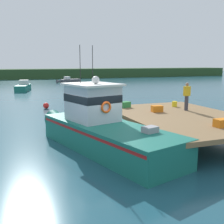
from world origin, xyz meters
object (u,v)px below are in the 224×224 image
moored_boat_outer_mooring (69,81)px  moored_boat_far_right (24,87)px  mooring_buoy_spare_mooring (74,97)px  crate_stack_mid_dock (125,105)px  mooring_buoy_inshore (46,106)px  crate_single_far (157,109)px  crate_single_by_cleat (221,123)px  deckhand_by_the_boat (187,96)px  main_fishing_boat (100,127)px  bait_bucket (175,104)px

moored_boat_outer_mooring → moored_boat_far_right: (-9.50, -13.78, 0.09)m
mooring_buoy_spare_mooring → crate_stack_mid_dock: bearing=-90.6°
crate_stack_mid_dock → mooring_buoy_inshore: crate_stack_mid_dock is taller
moored_boat_outer_mooring → mooring_buoy_inshore: moored_boat_outer_mooring is taller
crate_single_far → crate_stack_mid_dock: crate_stack_mid_dock is taller
crate_single_by_cleat → crate_stack_mid_dock: crate_stack_mid_dock is taller
deckhand_by_the_boat → mooring_buoy_inshore: (-6.69, 11.05, -1.80)m
main_fishing_boat → moored_boat_outer_mooring: 44.39m
moored_boat_far_right → moored_boat_outer_mooring: bearing=55.4°
mooring_buoy_inshore → moored_boat_far_right: bearing=92.8°
deckhand_by_the_boat → moored_boat_far_right: size_ratio=0.27×
crate_single_far → mooring_buoy_spare_mooring: 17.13m
bait_bucket → mooring_buoy_spare_mooring: bearing=100.5°
crate_single_far → moored_boat_outer_mooring: crate_single_far is taller
bait_bucket → mooring_buoy_inshore: bearing=125.5°
mooring_buoy_spare_mooring → moored_boat_outer_mooring: bearing=79.3°
moored_boat_far_right → mooring_buoy_inshore: bearing=-87.2°
bait_bucket → moored_boat_outer_mooring: (1.80, 40.74, -0.94)m
crate_stack_mid_dock → deckhand_by_the_boat: 3.77m
deckhand_by_the_boat → mooring_buoy_inshore: deckhand_by_the_boat is taller
main_fishing_boat → mooring_buoy_spare_mooring: main_fishing_boat is taller
main_fishing_boat → deckhand_by_the_boat: bearing=14.4°
crate_single_far → deckhand_by_the_boat: deckhand_by_the_boat is taller
main_fishing_boat → bait_bucket: bearing=26.2°
crate_single_far → moored_boat_outer_mooring: size_ratio=0.12×
deckhand_by_the_boat → moored_boat_far_right: 29.44m
main_fishing_boat → crate_single_by_cleat: bearing=-29.8°
deckhand_by_the_boat → mooring_buoy_inshore: size_ratio=3.14×
deckhand_by_the_boat → moored_boat_outer_mooring: size_ratio=0.32×
moored_boat_outer_mooring → mooring_buoy_inshore: (-8.64, -31.15, -0.17)m
crate_single_far → crate_single_by_cleat: bearing=-80.8°
main_fishing_boat → bait_bucket: main_fishing_boat is taller
crate_single_far → mooring_buoy_spare_mooring: (-0.91, 17.07, -1.20)m
crate_stack_mid_dock → mooring_buoy_spare_mooring: (0.16, 14.97, -1.20)m
bait_bucket → moored_boat_outer_mooring: bearing=87.5°
crate_single_by_cleat → main_fishing_boat: bearing=150.2°
bait_bucket → mooring_buoy_spare_mooring: bait_bucket is taller
crate_single_far → mooring_buoy_inshore: bearing=113.9°
crate_single_far → moored_boat_far_right: 28.83m
moored_boat_far_right → bait_bucket: bearing=-74.0°
deckhand_by_the_boat → moored_boat_far_right: deckhand_by_the_boat is taller
crate_single_far → main_fishing_boat: bearing=-157.3°
main_fishing_boat → mooring_buoy_spare_mooring: bearing=80.7°
main_fishing_boat → crate_single_by_cleat: (4.69, -2.69, 0.37)m
main_fishing_boat → crate_single_far: main_fishing_boat is taller
mooring_buoy_inshore → mooring_buoy_spare_mooring: (3.92, 6.19, -0.08)m
crate_single_far → bait_bucket: crate_single_far is taller
bait_bucket → moored_boat_outer_mooring: size_ratio=0.07×
crate_stack_mid_dock → mooring_buoy_inshore: 9.61m
crate_stack_mid_dock → mooring_buoy_inshore: (-3.76, 8.78, -1.12)m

